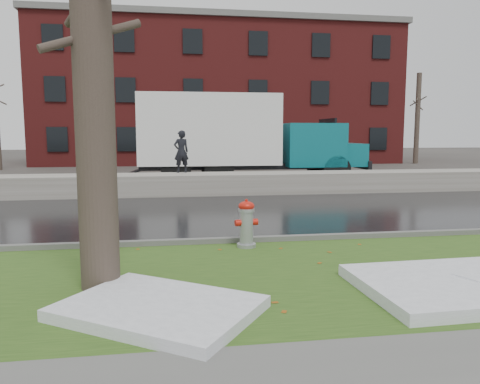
{
  "coord_description": "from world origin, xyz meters",
  "views": [
    {
      "loc": [
        -1.97,
        -7.91,
        2.16
      ],
      "look_at": [
        -0.54,
        1.29,
        1.0
      ],
      "focal_mm": 35.0,
      "sensor_mm": 36.0,
      "label": 1
    }
  ],
  "objects": [
    {
      "name": "ground",
      "position": [
        0.0,
        0.0,
        0.0
      ],
      "size": [
        120.0,
        120.0,
        0.0
      ],
      "primitive_type": "plane",
      "color": "#47423D",
      "rests_on": "ground"
    },
    {
      "name": "verge",
      "position": [
        0.0,
        -1.25,
        0.02
      ],
      "size": [
        60.0,
        4.5,
        0.04
      ],
      "primitive_type": "cube",
      "color": "#2C4B19",
      "rests_on": "ground"
    },
    {
      "name": "road",
      "position": [
        0.0,
        4.5,
        0.01
      ],
      "size": [
        60.0,
        7.0,
        0.03
      ],
      "primitive_type": "cube",
      "color": "black",
      "rests_on": "ground"
    },
    {
      "name": "parking_lot",
      "position": [
        0.0,
        13.0,
        0.01
      ],
      "size": [
        60.0,
        9.0,
        0.03
      ],
      "primitive_type": "cube",
      "color": "slate",
      "rests_on": "ground"
    },
    {
      "name": "curb",
      "position": [
        0.0,
        1.0,
        0.07
      ],
      "size": [
        60.0,
        0.15,
        0.14
      ],
      "primitive_type": "cube",
      "color": "slate",
      "rests_on": "ground"
    },
    {
      "name": "snowbank",
      "position": [
        0.0,
        8.7,
        0.38
      ],
      "size": [
        60.0,
        1.6,
        0.75
      ],
      "primitive_type": "cube",
      "color": "#AAA49C",
      "rests_on": "ground"
    },
    {
      "name": "brick_building",
      "position": [
        2.0,
        30.0,
        5.0
      ],
      "size": [
        26.0,
        12.0,
        10.0
      ],
      "primitive_type": "cube",
      "color": "maroon",
      "rests_on": "ground"
    },
    {
      "name": "bg_tree_center",
      "position": [
        -6.0,
        26.0,
        3.33
      ],
      "size": [
        1.4,
        1.62,
        6.5
      ],
      "color": "brown",
      "rests_on": "ground"
    },
    {
      "name": "bg_tree_right",
      "position": [
        16.0,
        24.0,
        3.33
      ],
      "size": [
        1.4,
        1.62,
        6.5
      ],
      "color": "brown",
      "rests_on": "ground"
    },
    {
      "name": "fire_hydrant",
      "position": [
        -0.53,
        0.61,
        0.52
      ],
      "size": [
        0.45,
        0.4,
        0.91
      ],
      "rotation": [
        0.0,
        0.0,
        0.16
      ],
      "color": "#9FA2A7",
      "rests_on": "verge"
    },
    {
      "name": "tree",
      "position": [
        -2.92,
        -1.37,
        3.37
      ],
      "size": [
        1.28,
        1.45,
        6.61
      ],
      "rotation": [
        0.0,
        0.0,
        0.12
      ],
      "color": "brown",
      "rests_on": "verge"
    },
    {
      "name": "box_truck",
      "position": [
        1.04,
        12.66,
        2.04
      ],
      "size": [
        11.54,
        2.86,
        3.85
      ],
      "rotation": [
        0.0,
        0.0,
        -0.01
      ],
      "color": "black",
      "rests_on": "ground"
    },
    {
      "name": "worker",
      "position": [
        -1.47,
        9.3,
        1.52
      ],
      "size": [
        0.64,
        0.51,
        1.53
      ],
      "primitive_type": "imported",
      "rotation": [
        0.0,
        0.0,
        3.43
      ],
      "color": "black",
      "rests_on": "snowbank"
    },
    {
      "name": "snow_patch_near",
      "position": [
        1.89,
        -2.3,
        0.12
      ],
      "size": [
        2.66,
        2.08,
        0.16
      ],
      "primitive_type": "cube",
      "rotation": [
        0.0,
        0.0,
        0.03
      ],
      "color": "white",
      "rests_on": "verge"
    },
    {
      "name": "snow_patch_far",
      "position": [
        -2.1,
        -2.5,
        0.11
      ],
      "size": [
        2.72,
        2.57,
        0.14
      ],
      "primitive_type": "cube",
      "rotation": [
        0.0,
        0.0,
        -0.6
      ],
      "color": "white",
      "rests_on": "verge"
    }
  ]
}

